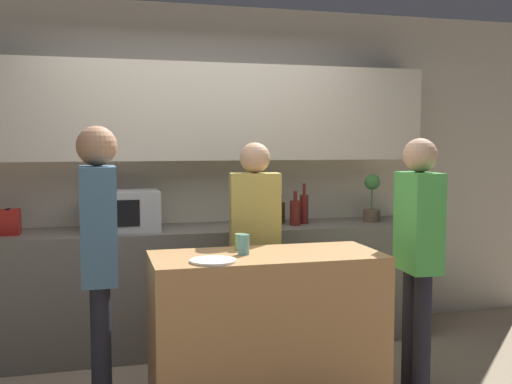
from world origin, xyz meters
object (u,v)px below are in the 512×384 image
at_px(toaster, 1,222).
at_px(bottle_4, 304,208).
at_px(bottle_0, 258,214).
at_px(cup_1, 244,245).
at_px(potted_plant, 372,198).
at_px(person_center, 255,237).
at_px(bottle_3, 295,212).
at_px(person_left, 99,249).
at_px(plate_on_island, 213,261).
at_px(bottle_1, 275,214).
at_px(person_right, 418,244).
at_px(bottle_2, 280,212).
at_px(microwave, 124,211).
at_px(cup_0, 240,242).

xyz_separation_m(toaster, bottle_4, (2.29, 0.03, 0.03)).
height_order(bottle_0, cup_1, bottle_0).
relative_size(potted_plant, person_center, 0.25).
xyz_separation_m(bottle_3, person_left, (-1.51, -1.11, -0.04)).
relative_size(bottle_4, plate_on_island, 1.26).
bearing_deg(bottle_1, toaster, 179.07).
height_order(plate_on_island, cup_1, cup_1).
height_order(person_left, person_right, person_left).
bearing_deg(person_right, potted_plant, -8.40).
bearing_deg(person_left, cup_1, 90.83).
bearing_deg(potted_plant, plate_on_island, -140.30).
height_order(bottle_1, bottle_4, bottle_4).
xyz_separation_m(plate_on_island, person_center, (0.43, 0.73, 0.01)).
relative_size(bottle_4, cup_1, 2.74).
bearing_deg(bottle_1, bottle_4, 12.92).
relative_size(bottle_2, cup_1, 1.99).
height_order(toaster, cup_1, toaster).
xyz_separation_m(bottle_4, plate_on_island, (-1.00, -1.35, -0.12)).
xyz_separation_m(microwave, plate_on_island, (0.43, -1.32, -0.15)).
bearing_deg(bottle_2, cup_1, -116.06).
bearing_deg(cup_1, person_center, 68.91).
bearing_deg(microwave, bottle_1, -1.54).
height_order(toaster, person_left, person_left).
height_order(potted_plant, plate_on_island, potted_plant).
bearing_deg(bottle_2, person_right, -69.35).
bearing_deg(toaster, plate_on_island, -45.75).
bearing_deg(potted_plant, bottle_1, -177.77).
height_order(bottle_3, plate_on_island, bottle_3).
bearing_deg(microwave, toaster, 179.90).
bearing_deg(bottle_0, cup_1, -108.81).
bearing_deg(toaster, bottle_3, -1.42).
height_order(potted_plant, person_right, person_right).
bearing_deg(cup_0, plate_on_island, -124.82).
xyz_separation_m(cup_0, person_right, (1.09, -0.23, -0.02)).
xyz_separation_m(bottle_2, cup_1, (-0.61, -1.24, -0.04)).
bearing_deg(person_left, bottle_0, 134.00).
height_order(bottle_1, bottle_2, bottle_2).
relative_size(microwave, person_left, 0.31).
distance_m(toaster, cup_1, 1.89).
distance_m(toaster, potted_plant, 2.88).
height_order(microwave, bottle_3, microwave).
bearing_deg(cup_1, plate_on_island, -140.37).
bearing_deg(cup_0, microwave, 124.14).
bearing_deg(microwave, person_left, -98.88).
height_order(toaster, bottle_2, bottle_2).
relative_size(cup_1, person_right, 0.07).
bearing_deg(microwave, plate_on_island, -71.93).
distance_m(bottle_1, person_center, 0.64).
height_order(microwave, bottle_4, bottle_4).
xyz_separation_m(toaster, bottle_2, (2.11, 0.10, 0.00)).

